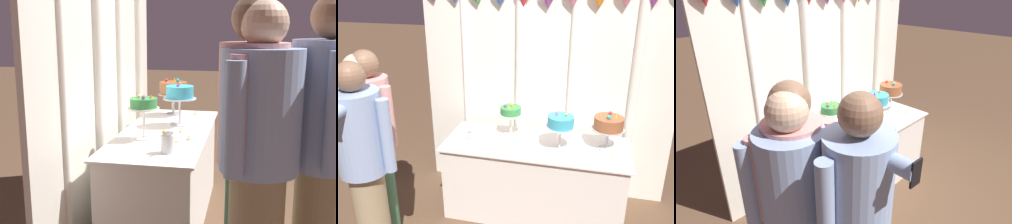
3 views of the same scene
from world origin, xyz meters
TOP-DOWN VIEW (x-y plane):
  - ground_plane at (0.00, 0.00)m, footprint 24.00×24.00m
  - draped_curtain at (0.03, 0.58)m, footprint 2.54×0.16m
  - cake_table at (0.00, 0.10)m, footprint 1.71×0.68m
  - cake_display_leftmost at (-0.27, 0.21)m, footprint 0.23×0.23m
  - cake_display_center at (0.22, 0.03)m, footprint 0.28×0.28m
  - cake_display_rightmost at (0.63, 0.16)m, footprint 0.29×0.29m
  - flower_vase at (-0.58, -0.03)m, footprint 0.12×0.10m
  - tealight_far_left at (-0.32, -0.03)m, footprint 0.05×0.05m
  - tealight_near_left at (-0.24, -0.12)m, footprint 0.04×0.04m
  - tealight_near_right at (-0.02, -0.02)m, footprint 0.04×0.04m
  - tealight_far_right at (0.69, -0.05)m, footprint 0.04×0.04m
  - guest_man_dark_suit at (-1.23, -0.56)m, footprint 0.47×0.39m
  - guest_girl_blue_dress at (-1.28, -0.60)m, footprint 0.50×0.85m

SIDE VIEW (x-z plane):
  - ground_plane at x=0.00m, z-range 0.00..0.00m
  - cake_table at x=0.00m, z-range 0.00..0.75m
  - tealight_far_right at x=0.69m, z-range 0.74..0.78m
  - tealight_far_left at x=-0.32m, z-range 0.74..0.78m
  - tealight_near_right at x=-0.02m, z-range 0.74..0.78m
  - tealight_near_left at x=-0.24m, z-range 0.74..0.78m
  - flower_vase at x=-0.58m, z-range 0.74..0.91m
  - guest_girl_blue_dress at x=-1.28m, z-range 0.08..1.76m
  - guest_man_dark_suit at x=-1.23m, z-range 0.09..1.80m
  - cake_display_leftmost at x=-0.27m, z-range 0.82..1.16m
  - cake_display_rightmost at x=0.63m, z-range 0.82..1.16m
  - cake_display_center at x=0.22m, z-range 0.82..1.20m
  - draped_curtain at x=0.03m, z-range 0.10..2.55m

